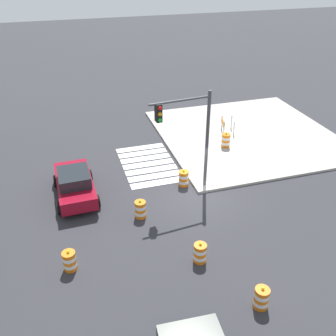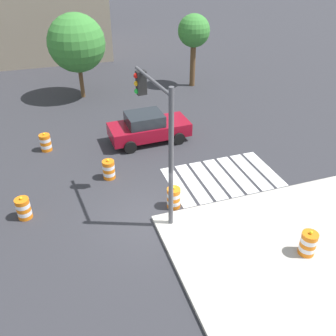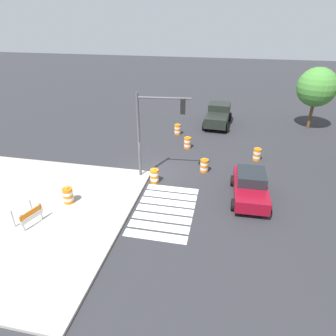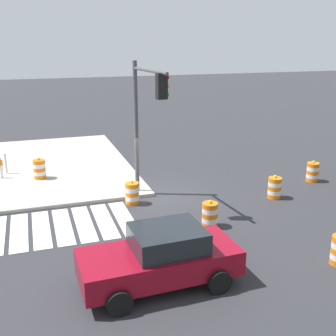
{
  "view_description": "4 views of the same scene",
  "coord_description": "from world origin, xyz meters",
  "px_view_note": "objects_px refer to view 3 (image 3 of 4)",
  "views": [
    {
      "loc": [
        -15.89,
        6.56,
        11.77
      ],
      "look_at": [
        1.69,
        1.22,
        0.93
      ],
      "focal_mm": 40.42,
      "sensor_mm": 36.0,
      "label": 1
    },
    {
      "loc": [
        -3.05,
        -10.94,
        9.66
      ],
      "look_at": [
        1.09,
        1.15,
        1.51
      ],
      "focal_mm": 39.44,
      "sensor_mm": 36.0,
      "label": 2
    },
    {
      "loc": [
        17.31,
        4.74,
        9.77
      ],
      "look_at": [
        0.36,
        1.22,
        0.72
      ],
      "focal_mm": 31.89,
      "sensor_mm": 36.0,
      "label": 3
    },
    {
      "loc": [
        4.77,
        15.98,
        6.44
      ],
      "look_at": [
        -0.31,
        0.86,
        1.51
      ],
      "focal_mm": 44.48,
      "sensor_mm": 36.0,
      "label": 4
    }
  ],
  "objects_px": {
    "pickup_truck": "(218,115)",
    "traffic_barrel_on_sidewalk": "(68,195)",
    "traffic_barrel_median_near": "(154,176)",
    "traffic_light_pole": "(157,121)",
    "street_tree_streetside_near": "(317,87)",
    "traffic_barrel_near_corner": "(187,143)",
    "sports_car": "(250,186)",
    "traffic_barrel_crosswalk_end": "(178,129)",
    "traffic_barrel_median_far": "(204,166)",
    "construction_barricade": "(29,215)",
    "traffic_barrel_far_curb": "(257,154)"
  },
  "relations": [
    {
      "from": "traffic_barrel_median_near",
      "to": "sports_car",
      "type": "bearing_deg",
      "value": 83.77
    },
    {
      "from": "sports_car",
      "to": "traffic_barrel_median_near",
      "type": "bearing_deg",
      "value": -96.23
    },
    {
      "from": "traffic_barrel_crosswalk_end",
      "to": "traffic_barrel_median_near",
      "type": "bearing_deg",
      "value": 0.33
    },
    {
      "from": "pickup_truck",
      "to": "traffic_barrel_on_sidewalk",
      "type": "bearing_deg",
      "value": -25.54
    },
    {
      "from": "traffic_light_pole",
      "to": "sports_car",
      "type": "bearing_deg",
      "value": 77.78
    },
    {
      "from": "traffic_barrel_on_sidewalk",
      "to": "traffic_light_pole",
      "type": "xyz_separation_m",
      "value": [
        -4.09,
        4.2,
        3.31
      ]
    },
    {
      "from": "traffic_barrel_median_near",
      "to": "traffic_light_pole",
      "type": "relative_size",
      "value": 0.19
    },
    {
      "from": "pickup_truck",
      "to": "traffic_barrel_median_far",
      "type": "xyz_separation_m",
      "value": [
        10.12,
        -0.35,
        -0.52
      ]
    },
    {
      "from": "traffic_barrel_median_far",
      "to": "traffic_barrel_far_curb",
      "type": "bearing_deg",
      "value": 125.67
    },
    {
      "from": "traffic_barrel_near_corner",
      "to": "traffic_light_pole",
      "type": "height_order",
      "value": "traffic_light_pole"
    },
    {
      "from": "street_tree_streetside_near",
      "to": "sports_car",
      "type": "bearing_deg",
      "value": -23.55
    },
    {
      "from": "traffic_barrel_far_curb",
      "to": "traffic_light_pole",
      "type": "xyz_separation_m",
      "value": [
        4.1,
        -6.59,
        3.46
      ]
    },
    {
      "from": "construction_barricade",
      "to": "traffic_light_pole",
      "type": "height_order",
      "value": "traffic_light_pole"
    },
    {
      "from": "traffic_barrel_near_corner",
      "to": "street_tree_streetside_near",
      "type": "bearing_deg",
      "value": 123.46
    },
    {
      "from": "construction_barricade",
      "to": "traffic_light_pole",
      "type": "xyz_separation_m",
      "value": [
        -6.29,
        5.13,
        3.19
      ]
    },
    {
      "from": "traffic_barrel_near_corner",
      "to": "traffic_barrel_on_sidewalk",
      "type": "relative_size",
      "value": 1.0
    },
    {
      "from": "traffic_barrel_near_corner",
      "to": "traffic_barrel_median_near",
      "type": "xyz_separation_m",
      "value": [
        5.87,
        -1.27,
        0.0
      ]
    },
    {
      "from": "street_tree_streetside_near",
      "to": "pickup_truck",
      "type": "bearing_deg",
      "value": -85.98
    },
    {
      "from": "construction_barricade",
      "to": "traffic_light_pole",
      "type": "bearing_deg",
      "value": 140.78
    },
    {
      "from": "traffic_barrel_median_near",
      "to": "traffic_barrel_far_curb",
      "type": "height_order",
      "value": "same"
    },
    {
      "from": "traffic_barrel_near_corner",
      "to": "traffic_light_pole",
      "type": "distance_m",
      "value": 6.4
    },
    {
      "from": "traffic_barrel_median_far",
      "to": "traffic_barrel_near_corner",
      "type": "bearing_deg",
      "value": -155.37
    },
    {
      "from": "street_tree_streetside_near",
      "to": "traffic_barrel_median_far",
      "type": "bearing_deg",
      "value": -39.41
    },
    {
      "from": "traffic_barrel_median_near",
      "to": "traffic_barrel_on_sidewalk",
      "type": "bearing_deg",
      "value": -50.18
    },
    {
      "from": "sports_car",
      "to": "traffic_barrel_far_curb",
      "type": "xyz_separation_m",
      "value": [
        -5.38,
        0.71,
        -0.36
      ]
    },
    {
      "from": "traffic_barrel_near_corner",
      "to": "traffic_barrel_median_far",
      "type": "distance_m",
      "value": 4.13
    },
    {
      "from": "sports_car",
      "to": "pickup_truck",
      "type": "xyz_separation_m",
      "value": [
        -12.88,
        -2.58,
        0.16
      ]
    },
    {
      "from": "sports_car",
      "to": "street_tree_streetside_near",
      "type": "distance_m",
      "value": 15.01
    },
    {
      "from": "traffic_light_pole",
      "to": "construction_barricade",
      "type": "bearing_deg",
      "value": -39.22
    },
    {
      "from": "traffic_barrel_on_sidewalk",
      "to": "street_tree_streetside_near",
      "type": "height_order",
      "value": "street_tree_streetside_near"
    },
    {
      "from": "traffic_barrel_near_corner",
      "to": "construction_barricade",
      "type": "relative_size",
      "value": 0.73
    },
    {
      "from": "pickup_truck",
      "to": "traffic_barrel_near_corner",
      "type": "height_order",
      "value": "pickup_truck"
    },
    {
      "from": "sports_car",
      "to": "traffic_barrel_crosswalk_end",
      "type": "height_order",
      "value": "sports_car"
    },
    {
      "from": "traffic_barrel_far_curb",
      "to": "traffic_barrel_on_sidewalk",
      "type": "height_order",
      "value": "traffic_barrel_on_sidewalk"
    },
    {
      "from": "pickup_truck",
      "to": "traffic_barrel_median_near",
      "type": "xyz_separation_m",
      "value": [
        12.23,
        -3.35,
        -0.52
      ]
    },
    {
      "from": "sports_car",
      "to": "traffic_barrel_median_far",
      "type": "xyz_separation_m",
      "value": [
        -2.76,
        -2.93,
        -0.36
      ]
    },
    {
      "from": "sports_car",
      "to": "traffic_barrel_median_near",
      "type": "height_order",
      "value": "sports_car"
    },
    {
      "from": "pickup_truck",
      "to": "traffic_barrel_on_sidewalk",
      "type": "height_order",
      "value": "pickup_truck"
    },
    {
      "from": "traffic_barrel_median_far",
      "to": "street_tree_streetside_near",
      "type": "height_order",
      "value": "street_tree_streetside_near"
    },
    {
      "from": "traffic_barrel_on_sidewalk",
      "to": "traffic_light_pole",
      "type": "distance_m",
      "value": 6.73
    },
    {
      "from": "traffic_barrel_near_corner",
      "to": "traffic_barrel_on_sidewalk",
      "type": "height_order",
      "value": "traffic_barrel_on_sidewalk"
    },
    {
      "from": "traffic_barrel_crosswalk_end",
      "to": "traffic_barrel_far_curb",
      "type": "distance_m",
      "value": 7.82
    },
    {
      "from": "traffic_light_pole",
      "to": "street_tree_streetside_near",
      "type": "distance_m",
      "value": 16.94
    },
    {
      "from": "sports_car",
      "to": "pickup_truck",
      "type": "bearing_deg",
      "value": -168.68
    },
    {
      "from": "traffic_barrel_median_near",
      "to": "street_tree_streetside_near",
      "type": "xyz_separation_m",
      "value": [
        -12.83,
        11.8,
        3.4
      ]
    },
    {
      "from": "sports_car",
      "to": "traffic_barrel_median_near",
      "type": "distance_m",
      "value": 5.97
    },
    {
      "from": "traffic_barrel_near_corner",
      "to": "traffic_light_pole",
      "type": "xyz_separation_m",
      "value": [
        5.25,
        -1.22,
        3.46
      ]
    },
    {
      "from": "traffic_barrel_far_curb",
      "to": "street_tree_streetside_near",
      "type": "distance_m",
      "value": 10.19
    },
    {
      "from": "traffic_barrel_median_far",
      "to": "traffic_light_pole",
      "type": "relative_size",
      "value": 0.19
    },
    {
      "from": "pickup_truck",
      "to": "traffic_barrel_median_near",
      "type": "relative_size",
      "value": 5.16
    }
  ]
}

